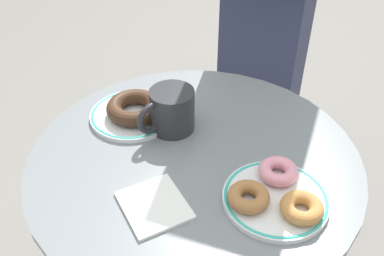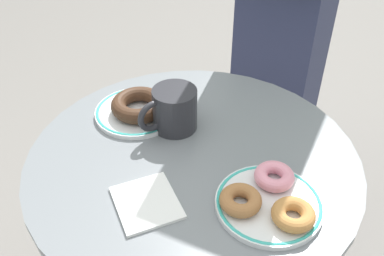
{
  "view_description": "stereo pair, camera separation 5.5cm",
  "coord_description": "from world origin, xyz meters",
  "px_view_note": "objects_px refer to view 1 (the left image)",
  "views": [
    {
      "loc": [
        0.42,
        -0.45,
        1.26
      ],
      "look_at": [
        -0.02,
        0.02,
        0.76
      ],
      "focal_mm": 40.22,
      "sensor_mm": 36.0,
      "label": 1
    },
    {
      "loc": [
        0.46,
        -0.41,
        1.26
      ],
      "look_at": [
        -0.02,
        0.02,
        0.76
      ],
      "focal_mm": 40.22,
      "sensor_mm": 36.0,
      "label": 2
    }
  ],
  "objects_px": {
    "donut_chocolate": "(135,107)",
    "coffee_mug": "(171,111)",
    "cafe_table": "(194,222)",
    "plate_left": "(132,115)",
    "plate_right": "(275,199)",
    "donut_pink_frosted": "(278,171)",
    "donut_cinnamon": "(248,197)",
    "donut_old_fashioned": "(302,208)",
    "paper_napkin": "(154,205)"
  },
  "relations": [
    {
      "from": "donut_chocolate",
      "to": "coffee_mug",
      "type": "xyz_separation_m",
      "value": [
        0.08,
        0.03,
        0.02
      ]
    },
    {
      "from": "cafe_table",
      "to": "plate_left",
      "type": "bearing_deg",
      "value": -179.53
    },
    {
      "from": "plate_left",
      "to": "plate_right",
      "type": "height_order",
      "value": "same"
    },
    {
      "from": "plate_right",
      "to": "donut_pink_frosted",
      "type": "relative_size",
      "value": 2.57
    },
    {
      "from": "donut_chocolate",
      "to": "coffee_mug",
      "type": "height_order",
      "value": "coffee_mug"
    },
    {
      "from": "plate_right",
      "to": "donut_pink_frosted",
      "type": "bearing_deg",
      "value": 121.08
    },
    {
      "from": "donut_chocolate",
      "to": "donut_cinnamon",
      "type": "xyz_separation_m",
      "value": [
        0.32,
        -0.03,
        -0.0
      ]
    },
    {
      "from": "donut_old_fashioned",
      "to": "coffee_mug",
      "type": "bearing_deg",
      "value": 175.9
    },
    {
      "from": "plate_left",
      "to": "paper_napkin",
      "type": "xyz_separation_m",
      "value": [
        0.22,
        -0.14,
        -0.0
      ]
    },
    {
      "from": "donut_old_fashioned",
      "to": "paper_napkin",
      "type": "relative_size",
      "value": 0.62
    },
    {
      "from": "donut_pink_frosted",
      "to": "coffee_mug",
      "type": "xyz_separation_m",
      "value": [
        -0.25,
        -0.02,
        0.02
      ]
    },
    {
      "from": "plate_left",
      "to": "donut_pink_frosted",
      "type": "distance_m",
      "value": 0.34
    },
    {
      "from": "donut_cinnamon",
      "to": "paper_napkin",
      "type": "height_order",
      "value": "donut_cinnamon"
    },
    {
      "from": "donut_chocolate",
      "to": "paper_napkin",
      "type": "relative_size",
      "value": 1.03
    },
    {
      "from": "donut_cinnamon",
      "to": "paper_napkin",
      "type": "distance_m",
      "value": 0.16
    },
    {
      "from": "plate_left",
      "to": "paper_napkin",
      "type": "bearing_deg",
      "value": -32.43
    },
    {
      "from": "donut_pink_frosted",
      "to": "donut_old_fashioned",
      "type": "bearing_deg",
      "value": -30.51
    },
    {
      "from": "plate_left",
      "to": "donut_cinnamon",
      "type": "xyz_separation_m",
      "value": [
        0.33,
        -0.03,
        0.02
      ]
    },
    {
      "from": "paper_napkin",
      "to": "plate_left",
      "type": "bearing_deg",
      "value": 147.57
    },
    {
      "from": "paper_napkin",
      "to": "coffee_mug",
      "type": "bearing_deg",
      "value": 127.58
    },
    {
      "from": "paper_napkin",
      "to": "coffee_mug",
      "type": "relative_size",
      "value": 0.86
    },
    {
      "from": "cafe_table",
      "to": "donut_chocolate",
      "type": "relative_size",
      "value": 6.12
    },
    {
      "from": "paper_napkin",
      "to": "coffee_mug",
      "type": "distance_m",
      "value": 0.22
    },
    {
      "from": "donut_old_fashioned",
      "to": "paper_napkin",
      "type": "height_order",
      "value": "donut_old_fashioned"
    },
    {
      "from": "plate_left",
      "to": "donut_pink_frosted",
      "type": "bearing_deg",
      "value": 8.78
    },
    {
      "from": "plate_right",
      "to": "paper_napkin",
      "type": "distance_m",
      "value": 0.2
    },
    {
      "from": "donut_chocolate",
      "to": "plate_left",
      "type": "bearing_deg",
      "value": -164.82
    },
    {
      "from": "plate_right",
      "to": "donut_cinnamon",
      "type": "xyz_separation_m",
      "value": [
        -0.03,
        -0.04,
        0.02
      ]
    },
    {
      "from": "donut_cinnamon",
      "to": "coffee_mug",
      "type": "height_order",
      "value": "coffee_mug"
    },
    {
      "from": "donut_cinnamon",
      "to": "coffee_mug",
      "type": "bearing_deg",
      "value": 165.6
    },
    {
      "from": "donut_chocolate",
      "to": "donut_old_fashioned",
      "type": "height_order",
      "value": "donut_chocolate"
    },
    {
      "from": "donut_chocolate",
      "to": "donut_old_fashioned",
      "type": "bearing_deg",
      "value": 0.74
    },
    {
      "from": "plate_right",
      "to": "plate_left",
      "type": "bearing_deg",
      "value": -178.53
    },
    {
      "from": "plate_right",
      "to": "coffee_mug",
      "type": "bearing_deg",
      "value": 175.54
    },
    {
      "from": "donut_old_fashioned",
      "to": "coffee_mug",
      "type": "distance_m",
      "value": 0.32
    },
    {
      "from": "plate_left",
      "to": "donut_cinnamon",
      "type": "relative_size",
      "value": 2.56
    },
    {
      "from": "plate_right",
      "to": "donut_pink_frosted",
      "type": "height_order",
      "value": "donut_pink_frosted"
    },
    {
      "from": "donut_pink_frosted",
      "to": "donut_cinnamon",
      "type": "height_order",
      "value": "same"
    },
    {
      "from": "cafe_table",
      "to": "plate_left",
      "type": "distance_m",
      "value": 0.27
    },
    {
      "from": "donut_chocolate",
      "to": "donut_cinnamon",
      "type": "bearing_deg",
      "value": -6.07
    },
    {
      "from": "coffee_mug",
      "to": "plate_right",
      "type": "bearing_deg",
      "value": -4.46
    },
    {
      "from": "donut_old_fashioned",
      "to": "donut_pink_frosted",
      "type": "relative_size",
      "value": 1.0
    },
    {
      "from": "cafe_table",
      "to": "plate_left",
      "type": "xyz_separation_m",
      "value": [
        -0.18,
        -0.0,
        0.2
      ]
    },
    {
      "from": "plate_right",
      "to": "donut_cinnamon",
      "type": "bearing_deg",
      "value": -122.84
    },
    {
      "from": "plate_right",
      "to": "paper_napkin",
      "type": "height_order",
      "value": "plate_right"
    },
    {
      "from": "plate_left",
      "to": "cafe_table",
      "type": "bearing_deg",
      "value": 0.47
    },
    {
      "from": "donut_chocolate",
      "to": "cafe_table",
      "type": "bearing_deg",
      "value": -0.25
    },
    {
      "from": "donut_old_fashioned",
      "to": "donut_pink_frosted",
      "type": "height_order",
      "value": "same"
    },
    {
      "from": "donut_old_fashioned",
      "to": "plate_right",
      "type": "bearing_deg",
      "value": 177.89
    },
    {
      "from": "plate_left",
      "to": "donut_chocolate",
      "type": "height_order",
      "value": "donut_chocolate"
    }
  ]
}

